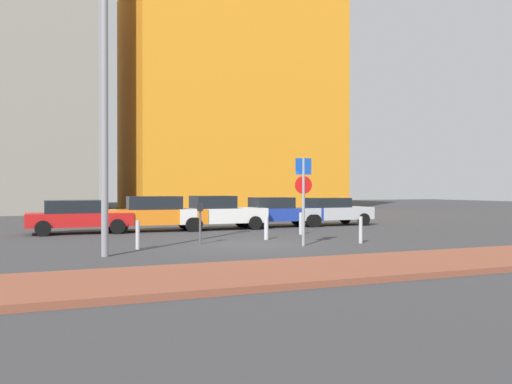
{
  "coord_description": "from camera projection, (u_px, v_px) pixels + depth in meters",
  "views": [
    {
      "loc": [
        -7.05,
        -17.14,
        1.93
      ],
      "look_at": [
        0.63,
        1.04,
        1.8
      ],
      "focal_mm": 37.69,
      "sensor_mm": 36.0,
      "label": 1
    }
  ],
  "objects": [
    {
      "name": "street_lamp",
      "position": [
        105.0,
        94.0,
        15.2
      ],
      "size": [
        0.7,
        0.36,
        7.96
      ],
      "color": "gray",
      "rests_on": "ground"
    },
    {
      "name": "parking_sign_post",
      "position": [
        303.0,
        190.0,
        18.04
      ],
      "size": [
        0.6,
        0.12,
        2.98
      ],
      "color": "gray",
      "rests_on": "ground"
    },
    {
      "name": "parked_car_silver",
      "position": [
        330.0,
        211.0,
        28.13
      ],
      "size": [
        4.34,
        2.02,
        1.44
      ],
      "color": "#B7BABF",
      "rests_on": "ground"
    },
    {
      "name": "parked_car_red",
      "position": [
        78.0,
        216.0,
        23.03
      ],
      "size": [
        4.35,
        2.07,
        1.43
      ],
      "color": "red",
      "rests_on": "ground"
    },
    {
      "name": "building_colorful_midrise",
      "position": [
        228.0,
        81.0,
        51.51
      ],
      "size": [
        18.89,
        13.26,
        24.48
      ],
      "primitive_type": "cube",
      "color": "orange",
      "rests_on": "ground"
    },
    {
      "name": "traffic_bollard_mid",
      "position": [
        361.0,
        230.0,
        18.94
      ],
      "size": [
        0.13,
        0.13,
        0.95
      ],
      "primitive_type": "cylinder",
      "color": "#B7B7BC",
      "rests_on": "ground"
    },
    {
      "name": "sidewalk_brick",
      "position": [
        354.0,
        267.0,
        12.67
      ],
      "size": [
        40.0,
        3.35,
        0.14
      ],
      "primitive_type": "cube",
      "color": "brown",
      "rests_on": "ground"
    },
    {
      "name": "traffic_bollard_far",
      "position": [
        266.0,
        228.0,
        20.28
      ],
      "size": [
        0.16,
        0.16,
        0.86
      ],
      "primitive_type": "cylinder",
      "color": "#B7B7BC",
      "rests_on": "ground"
    },
    {
      "name": "parked_car_orange",
      "position": [
        155.0,
        213.0,
        24.23
      ],
      "size": [
        4.69,
        2.16,
        1.58
      ],
      "color": "orange",
      "rests_on": "ground"
    },
    {
      "name": "ground_plane",
      "position": [
        251.0,
        244.0,
        18.55
      ],
      "size": [
        120.0,
        120.0,
        0.0
      ],
      "primitive_type": "plane",
      "color": "#38383A"
    },
    {
      "name": "traffic_bollard_edge",
      "position": [
        301.0,
        224.0,
        22.54
      ],
      "size": [
        0.14,
        0.14,
        0.92
      ],
      "primitive_type": "cylinder",
      "color": "#B7B7BC",
      "rests_on": "ground"
    },
    {
      "name": "parked_car_white",
      "position": [
        218.0,
        212.0,
        25.32
      ],
      "size": [
        4.27,
        2.02,
        1.59
      ],
      "color": "white",
      "rests_on": "ground"
    },
    {
      "name": "parking_meter",
      "position": [
        200.0,
        217.0,
        18.56
      ],
      "size": [
        0.18,
        0.14,
        1.44
      ],
      "color": "#4C4C51",
      "rests_on": "ground"
    },
    {
      "name": "traffic_bollard_near",
      "position": [
        138.0,
        235.0,
        17.06
      ],
      "size": [
        0.13,
        0.13,
        0.92
      ],
      "primitive_type": "cylinder",
      "color": "#B7B7BC",
      "rests_on": "ground"
    },
    {
      "name": "parked_car_blue",
      "position": [
        277.0,
        212.0,
        26.97
      ],
      "size": [
        4.3,
        2.06,
        1.49
      ],
      "color": "#1E389E",
      "rests_on": "ground"
    }
  ]
}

